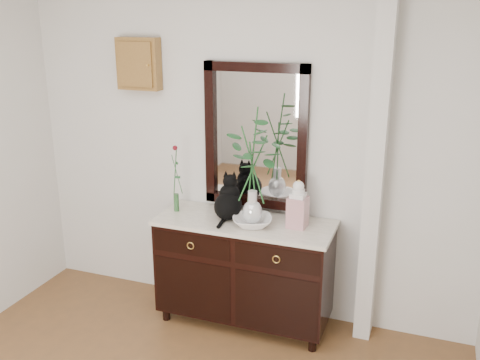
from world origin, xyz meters
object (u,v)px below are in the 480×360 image
at_px(cat, 228,197).
at_px(lotus_bowl, 252,221).
at_px(sideboard, 245,267).
at_px(ginger_jar, 298,203).

height_order(cat, lotus_bowl, cat).
distance_m(sideboard, lotus_bowl, 0.43).
bearing_deg(sideboard, lotus_bowl, -39.75).
bearing_deg(sideboard, cat, 175.80).
height_order(sideboard, cat, cat).
xyz_separation_m(sideboard, lotus_bowl, (0.08, -0.07, 0.41)).
xyz_separation_m(sideboard, ginger_jar, (0.39, 0.03, 0.56)).
distance_m(lotus_bowl, ginger_jar, 0.36).
distance_m(sideboard, ginger_jar, 0.68).
distance_m(sideboard, cat, 0.56).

